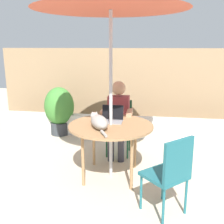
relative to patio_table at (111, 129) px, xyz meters
The scene contains 10 objects.
ground_plane 0.69m from the patio_table, ahead, with size 14.00×14.00×0.00m, color beige.
fence_back 2.41m from the patio_table, 90.00° to the left, with size 5.74×0.08×1.72m, color #937756.
planter_wall_low 1.73m from the patio_table, 90.00° to the left, with size 5.16×0.20×0.42m, color beige.
patio_table is the anchor object (origin of this frame).
chair_occupied 0.89m from the patio_table, 90.00° to the left, with size 0.40×0.40×0.89m.
chair_empty 1.10m from the patio_table, 46.06° to the right, with size 0.57×0.57×0.89m.
person_seated 0.72m from the patio_table, 90.00° to the left, with size 0.48×0.48×1.23m.
laptop 0.21m from the patio_table, 93.10° to the left, with size 0.30×0.25×0.21m.
cat 0.25m from the patio_table, 127.98° to the right, with size 0.36×0.60×0.17m.
potted_plant_near_fence 2.11m from the patio_table, 128.96° to the left, with size 0.59×0.59×0.97m.
Camera 1 is at (0.54, -3.36, 1.78)m, focal length 42.55 mm.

